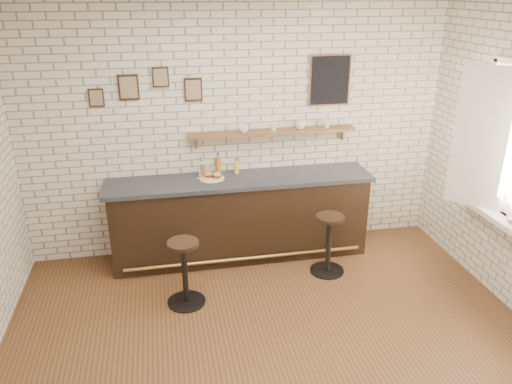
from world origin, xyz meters
TOP-DOWN VIEW (x-y plane):
  - ground at (0.00, 0.00)m, footprint 5.00×5.00m
  - bar_counter at (-0.03, 1.70)m, footprint 3.10×0.65m
  - sandwich_plate at (-0.35, 1.74)m, footprint 0.28×0.28m
  - ciabatta_sandwich at (-0.34, 1.74)m, footprint 0.21×0.14m
  - potato_chips at (-0.36, 1.74)m, footprint 0.27×0.17m
  - bitters_bottle_brown at (-0.46, 1.87)m, footprint 0.06×0.06m
  - bitters_bottle_white at (-0.46, 1.87)m, footprint 0.06×0.06m
  - bitters_bottle_amber at (-0.26, 1.87)m, footprint 0.06×0.06m
  - condiment_bottle_yellow at (-0.04, 1.87)m, footprint 0.06×0.06m
  - bar_stool_left at (-0.76, 0.81)m, footprint 0.42×0.42m
  - bar_stool_right at (0.89, 1.11)m, footprint 0.39×0.39m
  - wall_shelf at (0.40, 1.90)m, footprint 2.00×0.18m
  - shelf_cup_a at (0.06, 1.90)m, footprint 0.12×0.12m
  - shelf_cup_b at (0.41, 1.90)m, footprint 0.14×0.14m
  - shelf_cup_c at (0.74, 1.90)m, footprint 0.13×0.13m
  - shelf_cup_d at (1.07, 1.90)m, footprint 0.12×0.12m
  - back_wall_decor at (0.23, 1.98)m, footprint 2.96×0.02m
  - window_sill at (2.40, 0.30)m, footprint 0.20×1.35m

SIDE VIEW (x-z plane):
  - ground at x=0.00m, z-range 0.00..0.00m
  - bar_stool_right at x=0.89m, z-range 0.03..0.74m
  - bar_stool_left at x=-0.76m, z-range 0.03..0.74m
  - bar_counter at x=-0.03m, z-range 0.00..1.01m
  - window_sill at x=2.40m, z-range 0.87..0.93m
  - sandwich_plate at x=-0.35m, z-range 1.01..1.02m
  - potato_chips at x=-0.36m, z-range 1.02..1.02m
  - ciabatta_sandwich at x=-0.34m, z-range 1.02..1.09m
  - condiment_bottle_yellow at x=-0.04m, z-range 1.00..1.18m
  - bitters_bottle_brown at x=-0.46m, z-range 0.99..1.19m
  - bitters_bottle_white at x=-0.46m, z-range 0.99..1.21m
  - bitters_bottle_amber at x=-0.26m, z-range 0.99..1.25m
  - wall_shelf at x=0.40m, z-range 1.39..1.57m
  - shelf_cup_d at x=1.07m, z-range 1.50..1.59m
  - shelf_cup_b at x=0.41m, z-range 1.50..1.59m
  - shelf_cup_a at x=0.06m, z-range 1.50..1.59m
  - shelf_cup_c at x=0.74m, z-range 1.50..1.60m
  - back_wall_decor at x=0.23m, z-range 1.77..2.33m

